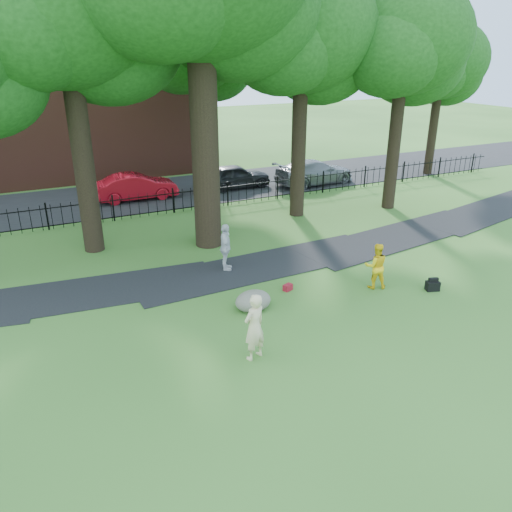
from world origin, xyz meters
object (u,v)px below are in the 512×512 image
woman (254,327)px  boulder (253,299)px  red_sedan (136,187)px  man (376,266)px

woman → boulder: woman is taller
boulder → red_sedan: size_ratio=0.27×
man → red_sedan: (-4.83, 14.74, -0.09)m
woman → boulder: 2.81m
man → boulder: bearing=18.7°
boulder → woman: bearing=-114.8°
boulder → red_sedan: red_sedan is taller
woman → boulder: (1.15, 2.49, -0.60)m
boulder → red_sedan: bearing=91.3°
woman → boulder: bearing=-134.6°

